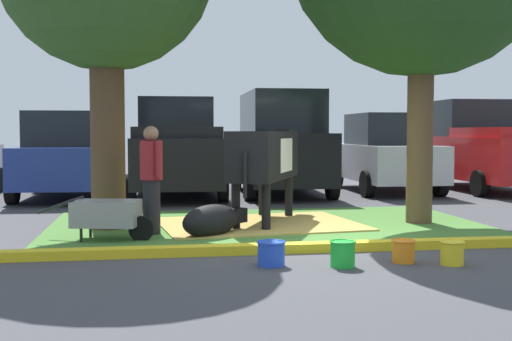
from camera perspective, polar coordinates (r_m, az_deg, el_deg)
ground_plane at (r=9.44m, az=4.77°, el=-6.12°), size 80.00×80.00×0.00m
grass_island at (r=10.87m, az=1.07°, el=-4.79°), size 7.10×4.44×0.02m
curb_yellow at (r=8.57m, az=3.88°, el=-6.68°), size 8.30×0.24×0.12m
hay_bedding at (r=10.91m, az=0.25°, el=-4.68°), size 3.47×2.77×0.04m
cow_holstein at (r=11.13m, az=0.84°, el=1.28°), size 1.65×2.98×1.60m
calf_lying at (r=9.80m, az=-3.81°, el=-4.35°), size 1.18×1.12×0.48m
person_handler at (r=9.98m, az=-9.06°, el=-0.53°), size 0.34×0.47×1.64m
wheelbarrow at (r=9.59m, az=-12.69°, el=-3.71°), size 1.62×0.80×0.63m
bucket_blue at (r=7.70m, az=1.33°, el=-7.15°), size 0.34×0.34×0.29m
bucket_green at (r=7.69m, az=7.51°, el=-7.12°), size 0.31×0.31×0.30m
bucket_orange at (r=8.08m, az=12.65°, el=-6.78°), size 0.29×0.29×0.27m
bucket_yellow at (r=8.08m, az=16.64°, el=-6.81°), size 0.29×0.29×0.28m
sedan_blue at (r=16.15m, az=-16.18°, el=1.23°), size 2.12×4.45×2.02m
pickup_truck_black at (r=16.29m, az=-6.92°, el=1.81°), size 2.34×5.45×2.42m
suv_black at (r=16.30m, az=2.13°, el=2.38°), size 2.22×4.65×2.52m
sedan_silver at (r=17.33m, az=11.10°, el=1.44°), size 2.12×4.45×2.02m
pickup_truck_maroon at (r=18.59m, az=19.11°, el=1.84°), size 2.34×5.45×2.42m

